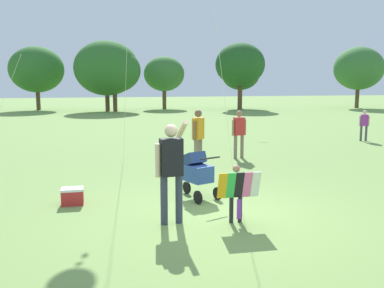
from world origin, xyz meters
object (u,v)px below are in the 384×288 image
at_px(child_with_butterfly_kite, 237,188).
at_px(person_adult_flyer, 171,164).
at_px(person_kid_running, 239,130).
at_px(cooler_box, 72,196).
at_px(stroller, 197,171).
at_px(person_back_turned, 198,133).
at_px(person_couple_left, 364,123).

relative_size(child_with_butterfly_kite, person_adult_flyer, 0.57).
distance_m(child_with_butterfly_kite, person_kid_running, 6.46).
distance_m(child_with_butterfly_kite, cooler_box, 3.52).
relative_size(stroller, person_back_turned, 0.65).
bearing_deg(person_couple_left, person_kid_running, -157.34).
xyz_separation_m(stroller, person_kid_running, (2.42, 4.33, 0.33)).
bearing_deg(person_back_turned, child_with_butterfly_kite, -95.29).
xyz_separation_m(person_couple_left, person_back_turned, (-8.16, -3.79, 0.23)).
height_order(stroller, person_kid_running, person_kid_running).
bearing_deg(person_adult_flyer, child_with_butterfly_kite, -11.85).
bearing_deg(person_kid_running, person_adult_flyer, -118.94).
bearing_deg(stroller, person_couple_left, 38.24).
height_order(person_adult_flyer, stroller, person_adult_flyer).
bearing_deg(person_adult_flyer, person_kid_running, 61.06).
distance_m(person_couple_left, person_kid_running, 7.08).
xyz_separation_m(person_back_turned, cooler_box, (-3.43, -3.22, -0.83)).
relative_size(person_couple_left, person_back_turned, 0.78).
bearing_deg(child_with_butterfly_kite, person_kid_running, 71.03).
xyz_separation_m(person_adult_flyer, cooler_box, (-1.82, 1.58, -0.91)).
distance_m(stroller, person_kid_running, 4.97).
xyz_separation_m(child_with_butterfly_kite, person_couple_left, (8.63, 8.83, 0.13)).
xyz_separation_m(stroller, cooler_box, (-2.65, 0.05, -0.43)).
distance_m(person_couple_left, person_back_turned, 9.00).
distance_m(child_with_butterfly_kite, person_couple_left, 12.35).
distance_m(stroller, person_couple_left, 11.40).
xyz_separation_m(child_with_butterfly_kite, person_back_turned, (0.47, 5.04, 0.36)).
relative_size(child_with_butterfly_kite, person_couple_left, 0.80).
bearing_deg(stroller, person_kid_running, 60.78).
distance_m(person_adult_flyer, stroller, 1.81).
distance_m(child_with_butterfly_kite, person_adult_flyer, 1.25).
height_order(child_with_butterfly_kite, person_adult_flyer, person_adult_flyer).
height_order(person_adult_flyer, person_back_turned, person_adult_flyer).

